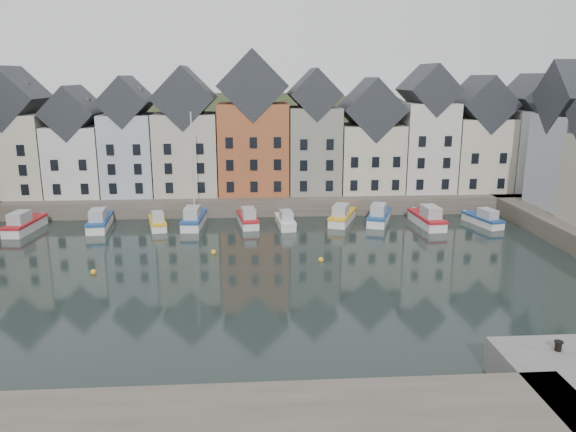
{
  "coord_description": "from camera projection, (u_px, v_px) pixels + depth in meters",
  "views": [
    {
      "loc": [
        -0.36,
        -43.74,
        16.54
      ],
      "look_at": [
        3.03,
        6.0,
        4.11
      ],
      "focal_mm": 35.0,
      "sensor_mm": 36.0,
      "label": 1
    }
  ],
  "objects": [
    {
      "name": "ground",
      "position": [
        256.0,
        282.0,
        46.37
      ],
      "size": [
        260.0,
        260.0,
        0.0
      ],
      "primitive_type": "plane",
      "color": "black",
      "rests_on": "ground"
    },
    {
      "name": "far_quay",
      "position": [
        253.0,
        196.0,
        75.17
      ],
      "size": [
        90.0,
        16.0,
        2.0
      ],
      "primitive_type": "cube",
      "color": "#4D443B",
      "rests_on": "ground"
    },
    {
      "name": "hillside",
      "position": [
        254.0,
        266.0,
        104.92
      ],
      "size": [
        153.6,
        70.4,
        64.0
      ],
      "color": "#243018",
      "rests_on": "ground"
    },
    {
      "name": "far_terrace",
      "position": [
        278.0,
        138.0,
        71.53
      ],
      "size": [
        72.37,
        8.16,
        17.78
      ],
      "color": "beige",
      "rests_on": "far_quay"
    },
    {
      "name": "mooring_buoys",
      "position": [
        212.0,
        261.0,
        51.23
      ],
      "size": [
        20.5,
        5.5,
        0.5
      ],
      "color": "gold",
      "rests_on": "ground"
    },
    {
      "name": "boat_a",
      "position": [
        24.0,
        225.0,
        61.4
      ],
      "size": [
        2.78,
        6.94,
        2.6
      ],
      "rotation": [
        0.0,
        0.0,
        -0.1
      ],
      "color": "silver",
      "rests_on": "ground"
    },
    {
      "name": "boat_b",
      "position": [
        100.0,
        222.0,
        62.61
      ],
      "size": [
        2.66,
        6.86,
        2.57
      ],
      "rotation": [
        0.0,
        0.0,
        0.09
      ],
      "color": "silver",
      "rests_on": "ground"
    },
    {
      "name": "boat_c",
      "position": [
        158.0,
        222.0,
        62.91
      ],
      "size": [
        2.89,
        5.73,
        2.11
      ],
      "rotation": [
        0.0,
        0.0,
        0.23
      ],
      "color": "silver",
      "rests_on": "ground"
    },
    {
      "name": "boat_d",
      "position": [
        194.0,
        219.0,
        63.57
      ],
      "size": [
        2.54,
        6.92,
        13.0
      ],
      "rotation": [
        0.0,
        0.0,
        -0.06
      ],
      "color": "silver",
      "rests_on": "ground"
    },
    {
      "name": "boat_e",
      "position": [
        248.0,
        219.0,
        64.09
      ],
      "size": [
        2.69,
        6.27,
        2.33
      ],
      "rotation": [
        0.0,
        0.0,
        0.14
      ],
      "color": "silver",
      "rests_on": "ground"
    },
    {
      "name": "boat_f",
      "position": [
        285.0,
        221.0,
        63.41
      ],
      "size": [
        2.2,
        5.74,
        2.16
      ],
      "rotation": [
        0.0,
        0.0,
        0.08
      ],
      "color": "silver",
      "rests_on": "ground"
    },
    {
      "name": "boat_g",
      "position": [
        342.0,
        216.0,
        65.06
      ],
      "size": [
        4.29,
        6.89,
        2.53
      ],
      "rotation": [
        0.0,
        0.0,
        -0.37
      ],
      "color": "silver",
      "rests_on": "ground"
    },
    {
      "name": "boat_h",
      "position": [
        379.0,
        216.0,
        65.12
      ],
      "size": [
        4.2,
        6.99,
        2.56
      ],
      "rotation": [
        0.0,
        0.0,
        -0.34
      ],
      "color": "silver",
      "rests_on": "ground"
    },
    {
      "name": "boat_i",
      "position": [
        427.0,
        219.0,
        63.72
      ],
      "size": [
        2.66,
        7.17,
        2.7
      ],
      "rotation": [
        0.0,
        0.0,
        0.07
      ],
      "color": "silver",
      "rests_on": "ground"
    },
    {
      "name": "boat_j",
      "position": [
        483.0,
        219.0,
        64.08
      ],
      "size": [
        3.13,
        5.99,
        2.2
      ],
      "rotation": [
        0.0,
        0.0,
        0.25
      ],
      "color": "silver",
      "rests_on": "ground"
    },
    {
      "name": "mooring_bollard",
      "position": [
        558.0,
        345.0,
        30.53
      ],
      "size": [
        0.48,
        0.48,
        0.56
      ],
      "color": "black",
      "rests_on": "near_quay"
    }
  ]
}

